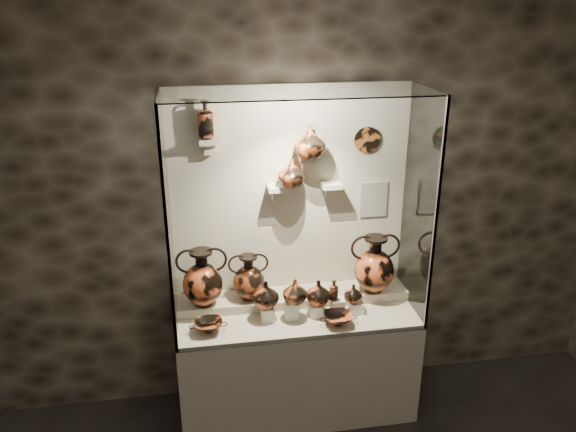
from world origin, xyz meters
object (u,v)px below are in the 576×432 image
Objects in this scene: ovoid_vase_b at (310,142)px; lekythos_small at (334,289)px; amphora_mid at (249,277)px; jug_c at (318,292)px; jug_e at (353,293)px; jug_b at (295,291)px; amphora_left at (202,278)px; kylix_right at (338,318)px; amphora_right at (374,264)px; kylix_left at (208,325)px; jug_a at (266,294)px; ovoid_vase_a at (291,173)px; lekythos_tall at (206,118)px.

lekythos_small is at bearing -62.06° from ovoid_vase_b.
jug_c is (0.47, -0.19, -0.06)m from amphora_mid.
jug_c reaches higher than jug_e.
jug_b is 0.43m from jug_e.
amphora_left is 0.98m from kylix_right.
amphora_mid is (0.33, 0.03, -0.04)m from amphora_left.
jug_c is 1.04m from ovoid_vase_b.
amphora_right is 1.79× the size of kylix_left.
amphora_right is 0.51m from kylix_right.
lekythos_small reaches higher than kylix_left.
jug_c is at bearing 144.00° from kylix_right.
jug_a is 1.42× the size of jug_e.
ovoid_vase_b is (0.34, 0.22, 1.00)m from jug_a.
amphora_left is at bearing 152.17° from jug_a.
amphora_right is 3.25× the size of jug_e.
amphora_mid reaches higher than lekythos_small.
jug_b reaches higher than jug_e.
ovoid_vase_a is (0.32, 0.04, 0.74)m from amphora_mid.
amphora_right is 0.28m from jug_e.
jug_e is at bearing -44.31° from ovoid_vase_a.
amphora_mid is at bearing 110.04° from jug_a.
kylix_left is (-0.30, -0.28, -0.19)m from amphora_mid.
ovoid_vase_a is (0.64, 0.08, 0.70)m from amphora_left.
amphora_left is 1.10m from lekythos_tall.
jug_c is (0.79, -0.16, -0.10)m from amphora_left.
amphora_mid is 0.61m from lekythos_small.
ovoid_vase_a is (-0.15, 0.24, 0.80)m from jug_c.
amphora_left is 0.34m from kylix_left.
amphora_mid is 0.78× the size of amphora_right.
lekythos_tall is (-0.54, 0.30, 1.16)m from jug_b.
jug_a reaches higher than jug_e.
kylix_right is 0.90× the size of lekythos_tall.
jug_c is at bearing -11.98° from jug_b.
amphora_right reaches higher than amphora_left.
ovoid_vase_b is at bearing -3.20° from amphora_mid.
kylix_left is (-0.77, -0.09, -0.13)m from jug_c.
amphora_right is at bearing -7.90° from kylix_left.
amphora_right is at bearing -9.57° from amphora_mid.
ovoid_vase_a is at bearing 64.95° from jug_b.
lekythos_small is at bearing -1.62° from lekythos_tall.
jug_e is (0.62, 0.00, -0.05)m from jug_a.
lekythos_small is (0.28, 0.01, -0.01)m from jug_b.
jug_e reaches higher than kylix_left.
amphora_left is 0.33m from amphora_mid.
amphora_mid is at bearing 23.70° from kylix_left.
amphora_right is 0.65m from jug_b.
amphora_left is 1.24m from amphora_right.
jug_a reaches higher than kylix_right.
amphora_left is 2.35× the size of jug_c.
lekythos_small reaches higher than jug_e.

